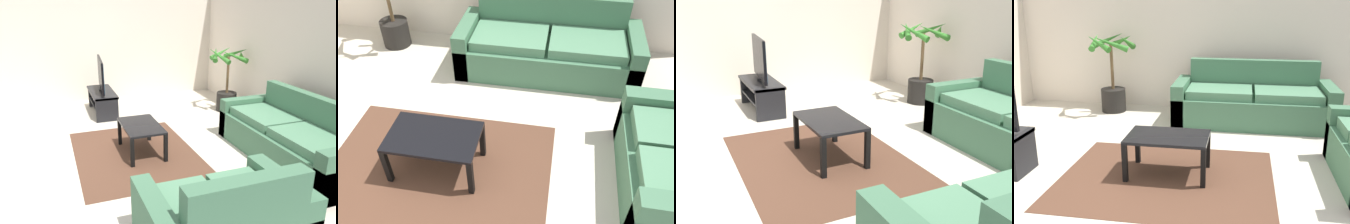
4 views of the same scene
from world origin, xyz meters
The scene contains 6 objects.
ground_plane centered at (0.00, 0.00, 0.00)m, with size 6.60×6.60×0.00m, color beige.
wall_back centered at (0.00, 3.00, 1.35)m, with size 6.00×0.06×2.70m, color beige.
couch_main centered at (0.97, 2.28, 0.30)m, with size 2.29×0.90×0.90m.
coffee_table centered at (0.07, 0.39, 0.37)m, with size 0.85×0.52×0.44m.
area_rug centered at (0.07, 0.29, 0.00)m, with size 2.20×1.70×0.01m, color #513323.
potted_palm centered at (-1.28, 2.54, 0.52)m, with size 0.75×0.80×1.29m.
Camera 4 is at (0.81, -3.20, 1.81)m, focal length 40.41 mm.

